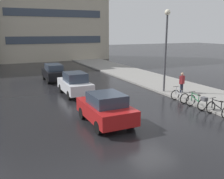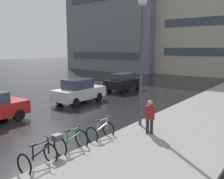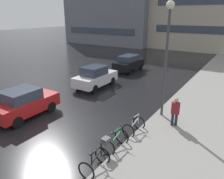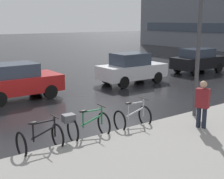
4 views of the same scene
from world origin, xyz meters
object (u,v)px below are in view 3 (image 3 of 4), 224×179
bicycle_second (113,141)px  streetlamp (167,44)px  bicycle_nearest (95,162)px  car_red (23,103)px  pedestrian (175,111)px  bicycle_third (134,126)px  car_white (95,77)px  car_black (129,63)px

bicycle_second → streetlamp: (0.59, 4.24, 3.64)m
bicycle_nearest → streetlamp: streetlamp is taller
car_red → pedestrian: (7.67, 3.25, 0.11)m
bicycle_second → pedestrian: 3.75m
bicycle_third → streetlamp: 4.50m
car_red → pedestrian: 8.33m
bicycle_third → car_white: bearing=141.1°
bicycle_third → streetlamp: size_ratio=0.18×
streetlamp → bicycle_second: bearing=-97.9°
bicycle_nearest → car_red: size_ratio=0.30×
bicycle_third → car_white: (-5.88, 4.75, 0.45)m
car_black → streetlamp: (6.66, -8.35, 3.30)m
bicycle_second → bicycle_third: 1.78m
bicycle_second → car_red: size_ratio=0.38×
car_red → car_black: car_black is taller
car_white → pedestrian: (7.38, -3.15, 0.09)m
bicycle_nearest → car_black: (-6.19, 14.03, 0.44)m
car_black → pedestrian: pedestrian is taller
pedestrian → streetlamp: streetlamp is taller
car_white → bicycle_nearest: bearing=-53.4°
bicycle_third → car_black: 12.44m
car_white → car_black: (-0.27, 6.06, -0.01)m
car_black → pedestrian: bearing=-50.3°
car_white → car_black: 6.07m
streetlamp → bicycle_nearest: bearing=-94.7°
bicycle_second → car_white: size_ratio=0.36×
streetlamp → pedestrian: bearing=-41.3°
car_red → pedestrian: size_ratio=2.25×
bicycle_third → bicycle_second: bearing=-92.5°
bicycle_nearest → car_black: size_ratio=0.29×
bicycle_third → car_black: (-6.15, 10.81, 0.44)m
bicycle_second → streetlamp: streetlamp is taller
bicycle_second → car_red: car_red is taller
bicycle_third → car_white: car_white is taller
bicycle_third → car_white: 7.57m
bicycle_nearest → car_white: (-5.92, 7.97, 0.45)m
bicycle_nearest → car_black: car_black is taller
bicycle_nearest → bicycle_third: bicycle_third is taller
car_white → streetlamp: streetlamp is taller
bicycle_second → bicycle_nearest: bearing=-85.4°
bicycle_second → streetlamp: bearing=82.1°
car_red → car_black: 12.46m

